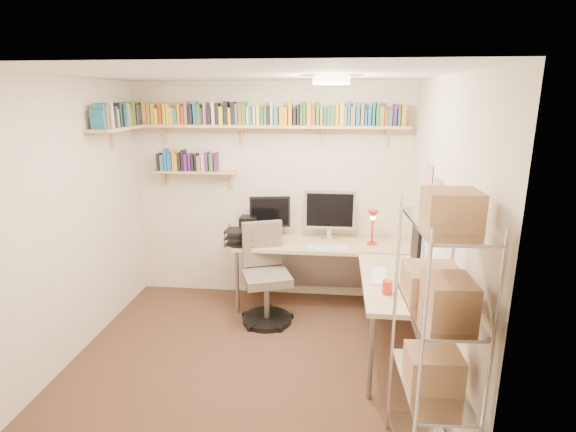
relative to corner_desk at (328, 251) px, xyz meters
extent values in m
plane|color=#47301E|center=(-0.70, -0.93, -0.76)|extent=(3.20, 3.20, 0.00)
cube|color=beige|center=(-0.70, 0.57, 0.49)|extent=(3.20, 0.04, 2.50)
cube|color=beige|center=(-2.30, -0.93, 0.49)|extent=(0.04, 3.00, 2.50)
cube|color=beige|center=(0.90, -0.93, 0.49)|extent=(0.04, 3.00, 2.50)
cube|color=beige|center=(-0.70, -2.43, 0.49)|extent=(3.20, 0.04, 2.50)
cube|color=white|center=(-0.70, -0.93, 1.74)|extent=(3.20, 3.00, 0.04)
cube|color=white|center=(0.89, -0.38, 0.79)|extent=(0.01, 0.30, 0.42)
cube|color=silver|center=(0.89, -0.78, 0.74)|extent=(0.01, 0.28, 0.38)
cylinder|color=#FFEAC6|center=(0.00, -0.73, 1.70)|extent=(0.30, 0.30, 0.06)
cube|color=#DAB07B|center=(-0.70, 0.44, 1.26)|extent=(3.05, 0.25, 0.03)
cube|color=#DAB07B|center=(-2.17, 0.02, 1.26)|extent=(0.25, 1.00, 0.03)
cube|color=#DAB07B|center=(-1.55, 0.47, 0.74)|extent=(0.95, 0.20, 0.02)
cube|color=#DAB07B|center=(-1.90, 0.51, 1.19)|extent=(0.03, 0.20, 0.20)
cube|color=#DAB07B|center=(-1.00, 0.51, 1.19)|extent=(0.03, 0.20, 0.20)
cube|color=#DAB07B|center=(-0.10, 0.51, 1.19)|extent=(0.03, 0.20, 0.20)
cube|color=#DAB07B|center=(0.60, 0.51, 1.19)|extent=(0.03, 0.20, 0.20)
cube|color=#307627|center=(-2.16, 0.44, 1.39)|extent=(0.04, 0.11, 0.23)
cube|color=teal|center=(-2.11, 0.44, 1.38)|extent=(0.04, 0.12, 0.21)
cube|color=orange|center=(-2.06, 0.44, 1.40)|extent=(0.04, 0.15, 0.25)
cube|color=gray|center=(-2.02, 0.44, 1.40)|extent=(0.03, 0.13, 0.24)
cube|color=yellow|center=(-1.97, 0.44, 1.39)|extent=(0.03, 0.12, 0.22)
cube|color=yellow|center=(-1.93, 0.44, 1.36)|extent=(0.04, 0.15, 0.17)
cube|color=#B84118|center=(-1.89, 0.44, 1.39)|extent=(0.03, 0.13, 0.23)
cube|color=yellow|center=(-1.84, 0.44, 1.39)|extent=(0.03, 0.12, 0.22)
cube|color=yellow|center=(-1.80, 0.44, 1.38)|extent=(0.03, 0.13, 0.21)
cube|color=yellow|center=(-1.76, 0.44, 1.36)|extent=(0.04, 0.13, 0.18)
cube|color=teal|center=(-1.71, 0.44, 1.37)|extent=(0.04, 0.15, 0.18)
cube|color=orange|center=(-1.67, 0.44, 1.39)|extent=(0.03, 0.15, 0.22)
cube|color=#B84118|center=(-1.63, 0.44, 1.37)|extent=(0.03, 0.14, 0.19)
cube|color=gray|center=(-1.60, 0.44, 1.40)|extent=(0.03, 0.12, 0.24)
cube|color=black|center=(-1.55, 0.44, 1.38)|extent=(0.04, 0.14, 0.22)
cube|color=#1E659D|center=(-1.50, 0.44, 1.40)|extent=(0.03, 0.12, 0.25)
cube|color=#307627|center=(-1.46, 0.44, 1.38)|extent=(0.04, 0.11, 0.21)
cube|color=#521B67|center=(-1.42, 0.44, 1.36)|extent=(0.03, 0.11, 0.18)
cube|color=gray|center=(-1.38, 0.44, 1.39)|extent=(0.03, 0.15, 0.24)
cube|color=black|center=(-1.34, 0.44, 1.37)|extent=(0.04, 0.13, 0.19)
cube|color=beige|center=(-1.29, 0.44, 1.40)|extent=(0.04, 0.12, 0.25)
cube|color=black|center=(-1.25, 0.44, 1.39)|extent=(0.03, 0.13, 0.23)
cube|color=yellow|center=(-1.20, 0.44, 1.37)|extent=(0.04, 0.13, 0.19)
cube|color=black|center=(-1.15, 0.44, 1.40)|extent=(0.04, 0.14, 0.25)
cube|color=yellow|center=(-1.11, 0.44, 1.37)|extent=(0.03, 0.12, 0.18)
cube|color=black|center=(-1.07, 0.44, 1.40)|extent=(0.04, 0.13, 0.24)
cube|color=teal|center=(-1.03, 0.44, 1.39)|extent=(0.02, 0.14, 0.22)
cube|color=#B84118|center=(-0.99, 0.44, 1.39)|extent=(0.04, 0.13, 0.22)
cube|color=#307627|center=(-0.95, 0.44, 1.40)|extent=(0.04, 0.14, 0.25)
cube|color=beige|center=(-0.91, 0.44, 1.37)|extent=(0.03, 0.11, 0.19)
cube|color=teal|center=(-0.87, 0.44, 1.37)|extent=(0.02, 0.13, 0.20)
cube|color=beige|center=(-0.84, 0.44, 1.38)|extent=(0.02, 0.14, 0.20)
cube|color=yellow|center=(-0.79, 0.44, 1.38)|extent=(0.04, 0.14, 0.21)
cube|color=teal|center=(-0.75, 0.44, 1.36)|extent=(0.02, 0.14, 0.17)
cube|color=#307627|center=(-0.72, 0.44, 1.36)|extent=(0.03, 0.12, 0.18)
cube|color=black|center=(-0.68, 0.44, 1.38)|extent=(0.03, 0.12, 0.20)
cube|color=beige|center=(-0.65, 0.44, 1.39)|extent=(0.02, 0.15, 0.24)
cube|color=teal|center=(-0.60, 0.44, 1.37)|extent=(0.04, 0.14, 0.18)
cube|color=orange|center=(-0.54, 0.44, 1.37)|extent=(0.04, 0.14, 0.19)
cube|color=orange|center=(-0.50, 0.44, 1.37)|extent=(0.04, 0.14, 0.19)
cube|color=orange|center=(-0.44, 0.44, 1.39)|extent=(0.04, 0.13, 0.24)
cube|color=black|center=(-0.40, 0.44, 1.37)|extent=(0.03, 0.12, 0.18)
cube|color=black|center=(-0.36, 0.44, 1.38)|extent=(0.03, 0.13, 0.22)
cube|color=#307627|center=(-0.32, 0.44, 1.38)|extent=(0.03, 0.11, 0.21)
cube|color=#307627|center=(-0.29, 0.44, 1.40)|extent=(0.02, 0.13, 0.24)
cube|color=orange|center=(-0.24, 0.44, 1.39)|extent=(0.04, 0.12, 0.23)
cube|color=#B84118|center=(-0.20, 0.44, 1.37)|extent=(0.04, 0.14, 0.18)
cube|color=#307627|center=(-0.15, 0.44, 1.40)|extent=(0.03, 0.13, 0.24)
cube|color=orange|center=(-0.11, 0.44, 1.37)|extent=(0.03, 0.12, 0.18)
cube|color=#1E659D|center=(-0.07, 0.44, 1.37)|extent=(0.03, 0.15, 0.19)
cube|color=#307627|center=(-0.03, 0.44, 1.38)|extent=(0.03, 0.14, 0.21)
cube|color=#307627|center=(0.01, 0.44, 1.38)|extent=(0.04, 0.12, 0.21)
cube|color=orange|center=(0.06, 0.44, 1.39)|extent=(0.03, 0.14, 0.22)
cube|color=yellow|center=(0.11, 0.44, 1.40)|extent=(0.04, 0.13, 0.25)
cube|color=gray|center=(0.14, 0.44, 1.38)|extent=(0.02, 0.13, 0.20)
cube|color=#1E659D|center=(0.18, 0.44, 1.40)|extent=(0.03, 0.15, 0.25)
cube|color=gray|center=(0.22, 0.44, 1.37)|extent=(0.04, 0.14, 0.19)
cube|color=#1E659D|center=(0.27, 0.44, 1.39)|extent=(0.04, 0.14, 0.23)
cube|color=gray|center=(0.32, 0.44, 1.40)|extent=(0.03, 0.13, 0.24)
cube|color=#1E659D|center=(0.36, 0.44, 1.36)|extent=(0.02, 0.11, 0.17)
cube|color=#1E659D|center=(0.40, 0.44, 1.37)|extent=(0.03, 0.14, 0.19)
cube|color=#1E659D|center=(0.44, 0.44, 1.39)|extent=(0.02, 0.14, 0.24)
cube|color=#307627|center=(0.48, 0.44, 1.40)|extent=(0.03, 0.15, 0.24)
cube|color=gray|center=(0.52, 0.44, 1.38)|extent=(0.04, 0.15, 0.20)
cube|color=#B84118|center=(0.57, 0.44, 1.37)|extent=(0.04, 0.11, 0.18)
cube|color=teal|center=(0.61, 0.44, 1.36)|extent=(0.04, 0.11, 0.17)
cube|color=#521B67|center=(0.66, 0.44, 1.39)|extent=(0.04, 0.13, 0.22)
cube|color=teal|center=(0.70, 0.44, 1.37)|extent=(0.03, 0.11, 0.18)
cube|color=orange|center=(0.75, 0.44, 1.39)|extent=(0.04, 0.11, 0.22)
cube|color=#1E659D|center=(-2.17, -0.42, 1.37)|extent=(0.13, 0.03, 0.18)
cube|color=teal|center=(-2.17, -0.39, 1.39)|extent=(0.11, 0.02, 0.23)
cube|color=gray|center=(-2.17, -0.36, 1.38)|extent=(0.15, 0.02, 0.21)
cube|color=teal|center=(-2.17, -0.32, 1.40)|extent=(0.12, 0.04, 0.24)
cube|color=orange|center=(-2.17, -0.28, 1.37)|extent=(0.14, 0.02, 0.19)
cube|color=beige|center=(-2.17, -0.24, 1.40)|extent=(0.13, 0.04, 0.24)
cube|color=black|center=(-2.17, -0.19, 1.38)|extent=(0.12, 0.03, 0.20)
cube|color=#1E659D|center=(-2.17, -0.15, 1.38)|extent=(0.13, 0.03, 0.21)
cube|color=orange|center=(-2.17, -0.11, 1.36)|extent=(0.12, 0.03, 0.18)
cube|color=black|center=(-2.17, -0.08, 1.40)|extent=(0.13, 0.02, 0.24)
cube|color=#1E659D|center=(-2.17, -0.05, 1.39)|extent=(0.11, 0.03, 0.23)
cube|color=black|center=(-2.17, -0.01, 1.39)|extent=(0.13, 0.03, 0.22)
cube|color=#1E659D|center=(-2.17, 0.03, 1.36)|extent=(0.11, 0.03, 0.17)
cube|color=teal|center=(-2.17, 0.07, 1.39)|extent=(0.14, 0.04, 0.24)
cube|color=orange|center=(-2.17, 0.11, 1.39)|extent=(0.13, 0.02, 0.22)
cube|color=gray|center=(-2.17, 0.14, 1.39)|extent=(0.13, 0.03, 0.23)
cube|color=#307627|center=(-2.17, 0.18, 1.37)|extent=(0.13, 0.03, 0.19)
cube|color=#307627|center=(-2.17, 0.22, 1.40)|extent=(0.13, 0.04, 0.24)
cube|color=#B84118|center=(-2.17, 0.27, 1.39)|extent=(0.11, 0.03, 0.23)
cube|color=black|center=(-2.17, 0.30, 1.39)|extent=(0.12, 0.03, 0.22)
cube|color=#307627|center=(-2.17, 0.34, 1.38)|extent=(0.12, 0.03, 0.22)
cube|color=#521B67|center=(-2.17, 0.38, 1.37)|extent=(0.12, 0.03, 0.18)
cube|color=orange|center=(-2.17, 0.43, 1.37)|extent=(0.14, 0.03, 0.20)
cube|color=black|center=(-1.96, 0.47, 0.85)|extent=(0.03, 0.12, 0.19)
cube|color=teal|center=(-1.92, 0.47, 0.84)|extent=(0.04, 0.14, 0.18)
cube|color=#1E659D|center=(-1.88, 0.47, 0.88)|extent=(0.03, 0.11, 0.24)
cube|color=#1E659D|center=(-1.83, 0.47, 0.86)|extent=(0.04, 0.12, 0.21)
cube|color=orange|center=(-1.78, 0.47, 0.87)|extent=(0.02, 0.13, 0.22)
cube|color=orange|center=(-1.75, 0.47, 0.85)|extent=(0.03, 0.14, 0.19)
cube|color=black|center=(-1.71, 0.47, 0.86)|extent=(0.03, 0.13, 0.21)
cube|color=black|center=(-1.67, 0.47, 0.87)|extent=(0.03, 0.13, 0.23)
cube|color=#521B67|center=(-1.64, 0.47, 0.85)|extent=(0.03, 0.15, 0.19)
cube|color=#521B67|center=(-1.59, 0.47, 0.85)|extent=(0.02, 0.14, 0.20)
cube|color=black|center=(-1.56, 0.47, 0.84)|extent=(0.03, 0.12, 0.18)
cube|color=black|center=(-1.52, 0.47, 0.85)|extent=(0.03, 0.12, 0.20)
cube|color=gray|center=(-1.48, 0.47, 0.84)|extent=(0.04, 0.14, 0.17)
cube|color=beige|center=(-1.44, 0.47, 0.85)|extent=(0.04, 0.11, 0.19)
cube|color=#521B67|center=(-1.39, 0.47, 0.86)|extent=(0.03, 0.14, 0.21)
cube|color=#307627|center=(-1.34, 0.47, 0.85)|extent=(0.04, 0.12, 0.20)
cube|color=#521B67|center=(-1.29, 0.47, 0.86)|extent=(0.03, 0.12, 0.21)
cube|color=beige|center=(-0.05, 0.25, -0.01)|extent=(1.97, 0.62, 0.04)
cube|color=beige|center=(0.63, -0.72, -0.01)|extent=(0.62, 1.35, 0.04)
cylinder|color=gray|center=(-0.98, -0.01, -0.40)|extent=(0.04, 0.04, 0.73)
cylinder|color=gray|center=(-0.98, 0.51, -0.40)|extent=(0.04, 0.04, 0.73)
cylinder|color=gray|center=(0.89, 0.51, -0.40)|extent=(0.04, 0.04, 0.73)
cylinder|color=gray|center=(0.37, -1.34, -0.40)|extent=(0.04, 0.04, 0.73)
cylinder|color=gray|center=(0.89, -1.34, -0.40)|extent=(0.04, 0.04, 0.73)
cube|color=gray|center=(-0.05, 0.52, -0.34)|extent=(1.87, 0.02, 0.57)
cube|color=silver|center=(0.00, 0.38, 0.35)|extent=(0.57, 0.03, 0.44)
cube|color=black|center=(0.00, 0.36, 0.35)|extent=(0.52, 0.00, 0.38)
cube|color=black|center=(-0.67, 0.38, 0.31)|extent=(0.46, 0.03, 0.35)
cube|color=black|center=(0.77, -0.67, 0.33)|extent=(0.03, 0.60, 0.39)
cube|color=white|center=(0.75, -0.67, 0.33)|extent=(0.00, 0.54, 0.34)
cube|color=white|center=(0.00, 0.06, 0.02)|extent=(0.44, 0.14, 0.02)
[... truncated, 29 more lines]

